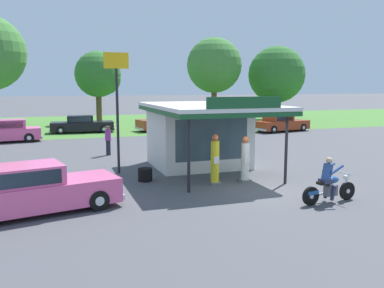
% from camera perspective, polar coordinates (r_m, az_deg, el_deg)
% --- Properties ---
extents(ground_plane, '(300.00, 300.00, 0.00)m').
position_cam_1_polar(ground_plane, '(16.03, 9.53, -6.29)').
color(ground_plane, '#4C4C51').
extents(grass_verge_strip, '(120.00, 24.00, 0.01)m').
position_cam_1_polar(grass_verge_strip, '(44.43, -9.18, 2.95)').
color(grass_verge_strip, '#477A33').
rests_on(grass_verge_strip, ground).
extents(service_station_kiosk, '(5.05, 7.32, 3.57)m').
position_cam_1_polar(service_station_kiosk, '(19.88, 1.17, 1.86)').
color(service_station_kiosk, silver).
rests_on(service_station_kiosk, ground).
extents(gas_pump_nearside, '(0.44, 0.44, 2.05)m').
position_cam_1_polar(gas_pump_nearside, '(16.45, 3.23, -2.45)').
color(gas_pump_nearside, slate).
rests_on(gas_pump_nearside, ground).
extents(gas_pump_offside, '(0.44, 0.44, 1.90)m').
position_cam_1_polar(gas_pump_offside, '(17.01, 7.45, -2.40)').
color(gas_pump_offside, slate).
rests_on(gas_pump_offside, ground).
extents(motorcycle_with_rider, '(2.26, 0.70, 1.58)m').
position_cam_1_polar(motorcycle_with_rider, '(14.68, 18.61, -5.33)').
color(motorcycle_with_rider, black).
rests_on(motorcycle_with_rider, ground).
extents(featured_classic_sedan, '(5.46, 2.89, 1.56)m').
position_cam_1_polar(featured_classic_sedan, '(13.73, -21.12, -6.14)').
color(featured_classic_sedan, '#E55993').
rests_on(featured_classic_sedan, ground).
extents(parked_car_back_row_centre, '(5.76, 2.88, 1.59)m').
position_cam_1_polar(parked_car_back_row_centre, '(36.45, -3.52, 3.07)').
color(parked_car_back_row_centre, '#993819').
rests_on(parked_car_back_row_centre, ground).
extents(parked_car_back_row_centre_right, '(5.45, 2.12, 1.45)m').
position_cam_1_polar(parked_car_back_row_centre_right, '(35.96, -15.14, 2.62)').
color(parked_car_back_row_centre_right, black).
rests_on(parked_car_back_row_centre_right, ground).
extents(parked_car_back_row_far_right, '(5.48, 2.35, 1.59)m').
position_cam_1_polar(parked_car_back_row_far_right, '(31.61, -24.96, 1.51)').
color(parked_car_back_row_far_right, '#E55993').
rests_on(parked_car_back_row_far_right, ground).
extents(parked_car_second_row_spare, '(5.34, 2.80, 1.45)m').
position_cam_1_polar(parked_car_second_row_spare, '(36.46, 12.33, 2.81)').
color(parked_car_second_row_spare, '#993819').
rests_on(parked_car_second_row_spare, ground).
extents(bystander_standing_back_lot, '(0.37, 0.37, 1.69)m').
position_cam_1_polar(bystander_standing_back_lot, '(23.84, -11.66, 0.63)').
color(bystander_standing_back_lot, black).
rests_on(bystander_standing_back_lot, ground).
extents(tree_oak_right, '(6.53, 6.53, 8.50)m').
position_cam_1_polar(tree_oak_right, '(49.07, 11.79, 9.32)').
color(tree_oak_right, brown).
rests_on(tree_oak_right, ground).
extents(tree_oak_left, '(6.06, 6.06, 9.22)m').
position_cam_1_polar(tree_oak_left, '(45.67, 3.09, 10.79)').
color(tree_oak_left, brown).
rests_on(tree_oak_left, ground).
extents(tree_oak_distant_spare, '(4.84, 4.84, 7.59)m').
position_cam_1_polar(tree_oak_distant_spare, '(44.68, -12.80, 9.32)').
color(tree_oak_distant_spare, brown).
rests_on(tree_oak_distant_spare, ground).
extents(roadside_pole_sign, '(1.10, 0.12, 5.42)m').
position_cam_1_polar(roadside_pole_sign, '(18.59, -10.46, 7.04)').
color(roadside_pole_sign, black).
rests_on(roadside_pole_sign, ground).
extents(spare_tire_stack, '(0.60, 0.60, 0.54)m').
position_cam_1_polar(spare_tire_stack, '(17.24, -6.57, -4.28)').
color(spare_tire_stack, black).
rests_on(spare_tire_stack, ground).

